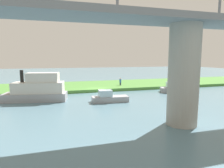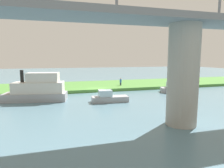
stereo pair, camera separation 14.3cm
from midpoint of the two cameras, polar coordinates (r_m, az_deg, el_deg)
ground_plane at (r=32.60m, az=-3.89°, el=-2.42°), size 160.00×160.00×0.00m
grassy_bank at (r=38.38m, az=-5.81°, el=-0.54°), size 80.00×12.00×0.50m
bridge_pylon at (r=17.44m, az=19.98°, el=2.27°), size 2.54×2.54×8.39m
bridge_span at (r=17.68m, az=20.67°, el=17.58°), size 72.31×4.30×3.25m
person_on_bank at (r=37.07m, az=2.60°, el=0.68°), size 0.47×0.47×1.39m
mooring_post at (r=33.42m, az=-18.88°, el=-0.85°), size 0.20×0.20×0.99m
houseboat_blue at (r=27.86m, az=-20.53°, el=-1.47°), size 8.34×4.09×4.08m
skiff_small at (r=34.19m, az=17.89°, el=-1.30°), size 5.31×3.29×1.67m
pontoon_yellow at (r=25.56m, az=-0.78°, el=-3.94°), size 4.77×2.02×1.55m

